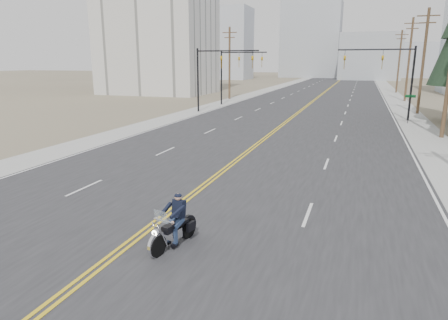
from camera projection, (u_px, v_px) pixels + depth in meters
ground_plane at (134, 240)px, 12.84m from camera, size 400.00×400.00×0.00m
road at (326, 91)px, 77.12m from camera, size 20.00×200.00×0.01m
sidewalk_left at (268, 90)px, 80.73m from camera, size 3.00×200.00×0.01m
sidewalk_right at (390, 93)px, 73.51m from camera, size 3.00×200.00×0.01m
traffic_mast_left at (215, 67)px, 43.86m from camera, size 7.10×0.26×7.00m
traffic_mast_right at (390, 68)px, 38.21m from camera, size 7.10×0.26×7.00m
traffic_mast_far at (234, 67)px, 51.32m from camera, size 6.10×0.26×7.00m
street_sign at (410, 104)px, 36.56m from camera, size 0.90×0.06×2.62m
utility_pole_c at (423, 60)px, 42.43m from camera, size 2.20×0.30×11.00m
utility_pole_d at (409, 58)px, 56.14m from camera, size 2.20×0.30×11.50m
utility_pole_e at (399, 61)px, 71.81m from camera, size 2.20×0.30×11.00m
utility_pole_left at (230, 62)px, 59.53m from camera, size 2.20×0.30×10.50m
apartment_block at (157, 5)px, 68.54m from camera, size 18.00×14.00×30.00m
haze_bldg_a at (228, 44)px, 126.80m from camera, size 14.00×12.00×22.00m
haze_bldg_b at (370, 57)px, 123.43m from camera, size 18.00×14.00×14.00m
haze_bldg_d at (311, 40)px, 142.05m from camera, size 20.00×15.00×26.00m
haze_bldg_e at (419, 60)px, 141.29m from camera, size 14.00×14.00×12.00m
haze_bldg_f at (202, 55)px, 146.01m from camera, size 12.00×12.00×16.00m
motorcyclist at (173, 222)px, 12.18m from camera, size 1.33×2.27×1.66m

